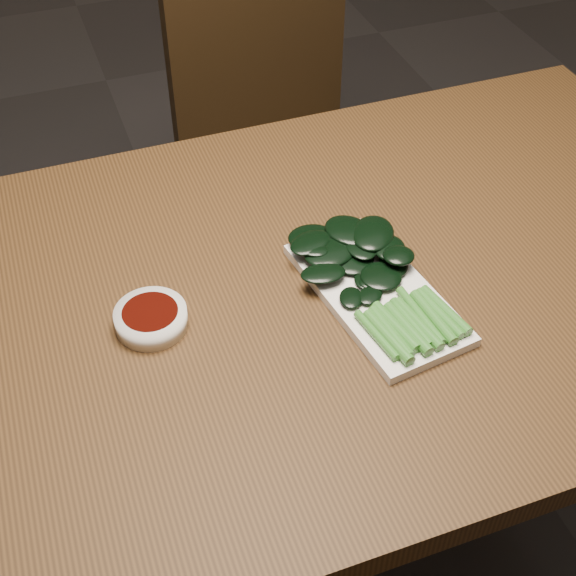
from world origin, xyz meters
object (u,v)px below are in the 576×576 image
at_px(table, 294,323).
at_px(gai_lan, 365,264).
at_px(chair_far, 285,149).
at_px(serving_plate, 376,293).
at_px(sauce_bowl, 151,318).

xyz_separation_m(table, gai_lan, (0.10, -0.02, 0.10)).
bearing_deg(chair_far, gai_lan, -109.80).
height_order(serving_plate, gai_lan, gai_lan).
xyz_separation_m(chair_far, sauce_bowl, (-0.43, -0.69, 0.28)).
relative_size(sauce_bowl, gai_lan, 0.32).
bearing_deg(table, chair_far, 71.28).
bearing_deg(serving_plate, chair_far, 79.71).
distance_m(chair_far, gai_lan, 0.77).
relative_size(table, serving_plate, 4.78).
height_order(chair_far, gai_lan, chair_far).
distance_m(table, serving_plate, 0.14).
relative_size(chair_far, sauce_bowl, 9.42).
height_order(chair_far, sauce_bowl, chair_far).
height_order(table, sauce_bowl, sauce_bowl).
bearing_deg(gai_lan, serving_plate, -90.53).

